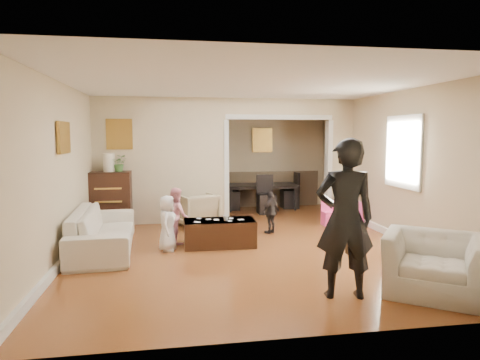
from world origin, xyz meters
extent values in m
plane|color=#9F5529|center=(0.00, 0.00, 0.00)|extent=(7.00, 7.00, 0.00)
cube|color=#C0AE8D|center=(-1.38, 1.80, 1.30)|extent=(2.75, 0.18, 2.60)
cube|color=#C0AE8D|center=(2.48, 1.80, 1.30)|extent=(0.55, 0.18, 2.60)
cube|color=#C0AE8D|center=(1.10, 1.80, 2.42)|extent=(2.22, 0.18, 0.35)
cube|color=white|center=(2.73, -0.40, 1.55)|extent=(0.03, 0.95, 1.10)
cube|color=brown|center=(-2.20, 1.70, 1.85)|extent=(0.45, 0.03, 0.55)
cube|color=brown|center=(-2.71, -0.60, 1.80)|extent=(0.03, 0.55, 0.40)
cube|color=brown|center=(1.10, 3.44, 1.70)|extent=(0.45, 0.03, 0.55)
imported|color=beige|center=(-2.27, -0.20, 0.33)|extent=(1.01, 2.31, 0.66)
imported|color=#C2B587|center=(-0.68, 1.34, 0.33)|extent=(0.92, 0.93, 0.67)
imported|color=beige|center=(1.79, -2.71, 0.35)|extent=(1.41, 1.38, 0.69)
cube|color=black|center=(-2.39, 1.48, 0.56)|extent=(0.81, 0.46, 1.12)
cylinder|color=#F5E5C7|center=(-2.39, 1.48, 1.30)|extent=(0.22, 0.22, 0.36)
imported|color=#477A36|center=(-2.19, 1.48, 1.28)|extent=(0.30, 0.26, 0.33)
cube|color=#3A1E12|center=(-0.41, -0.22, 0.22)|extent=(1.17, 0.59, 0.44)
imported|color=silver|center=(-0.31, -0.27, 0.48)|extent=(0.09, 0.09, 0.09)
cube|color=#E83DA0|center=(2.43, 1.10, 0.23)|extent=(0.52, 0.52, 0.46)
cube|color=yellow|center=(2.55, 1.20, 0.61)|extent=(0.20, 0.09, 0.30)
cylinder|color=#29D0CB|center=(2.33, 1.05, 0.50)|extent=(0.08, 0.08, 0.08)
cube|color=red|center=(2.31, 1.22, 0.49)|extent=(0.09, 0.08, 0.05)
imported|color=white|center=(2.48, 0.98, 0.49)|extent=(0.22, 0.22, 0.05)
imported|color=black|center=(1.00, 3.12, 0.31)|extent=(1.79, 1.04, 0.62)
imported|color=black|center=(0.73, -2.64, 0.90)|extent=(0.72, 0.52, 1.81)
imported|color=white|center=(-1.26, -0.37, 0.44)|extent=(0.36, 0.48, 0.89)
imported|color=pink|center=(-1.11, 0.08, 0.48)|extent=(0.50, 0.56, 0.95)
imported|color=black|center=(0.64, 0.53, 0.40)|extent=(0.48, 0.45, 0.79)
cube|color=white|center=(-0.26, -0.32, 0.44)|extent=(0.09, 0.09, 0.00)
cube|color=white|center=(-0.74, -0.03, 0.44)|extent=(0.10, 0.11, 0.00)
cube|color=white|center=(-0.06, -0.26, 0.44)|extent=(0.11, 0.09, 0.00)
cube|color=white|center=(-0.46, -0.19, 0.44)|extent=(0.09, 0.11, 0.00)
cube|color=white|center=(-0.59, -0.14, 0.44)|extent=(0.08, 0.10, 0.00)
cube|color=white|center=(-0.78, -0.34, 0.44)|extent=(0.13, 0.12, 0.00)
cube|color=white|center=(-0.20, -0.13, 0.44)|extent=(0.09, 0.10, 0.00)
camera|label=1|loc=(-1.18, -7.02, 1.84)|focal=31.46mm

